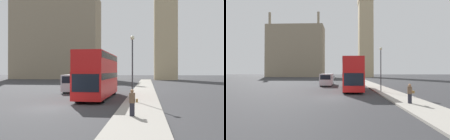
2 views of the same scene
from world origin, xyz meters
TOP-DOWN VIEW (x-y plane):
  - ground_plane at (0.00, 0.00)m, footprint 300.00×300.00m
  - sidewalk_strip at (6.50, 0.00)m, footprint 3.00×120.00m
  - building_block_distant at (-24.86, 66.30)m, footprint 30.38×10.17m
  - red_double_decker_bus at (2.05, 7.20)m, footprint 2.61×10.82m
  - white_van at (-2.31, 14.13)m, footprint 2.22×6.09m
  - pedestrian at (6.13, -3.30)m, footprint 0.50×0.34m
  - street_lamp at (5.70, 4.03)m, footprint 0.36×0.36m
  - parked_sedan at (-2.97, 36.75)m, footprint 1.75×4.35m

SIDE VIEW (x-z plane):
  - ground_plane at x=0.00m, z-range 0.00..0.00m
  - sidewalk_strip at x=6.50m, z-range 0.00..0.15m
  - parked_sedan at x=-2.97m, z-range -0.06..1.37m
  - pedestrian at x=6.13m, z-range 0.15..1.69m
  - white_van at x=-2.31m, z-range 0.09..2.37m
  - red_double_decker_bus at x=2.05m, z-range 0.25..4.77m
  - street_lamp at x=5.70m, z-range 1.04..6.72m
  - building_block_distant at x=-24.86m, z-range -3.03..31.01m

